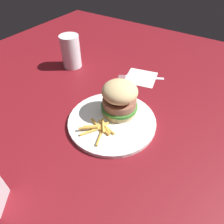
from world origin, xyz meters
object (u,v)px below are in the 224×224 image
(fork, at_px, (141,77))
(fries_pile, at_px, (99,128))
(sandwich, at_px, (120,98))
(plate, at_px, (112,121))
(drink_glass, at_px, (71,53))
(napkin, at_px, (141,77))

(fork, bearing_deg, fries_pile, -174.50)
(sandwich, height_order, fork, sandwich)
(plate, height_order, fork, plate)
(plate, distance_m, drink_glass, 0.37)
(napkin, distance_m, drink_glass, 0.29)
(napkin, xyz_separation_m, drink_glass, (-0.07, 0.28, 0.05))
(plate, xyz_separation_m, sandwich, (0.04, 0.00, 0.06))
(plate, relative_size, fork, 1.58)
(plate, distance_m, sandwich, 0.07)
(sandwich, relative_size, drink_glass, 0.86)
(fries_pile, relative_size, napkin, 0.84)
(fries_pile, relative_size, fork, 0.58)
(plate, bearing_deg, fries_pile, 169.52)
(sandwich, bearing_deg, napkin, 9.62)
(fork, relative_size, drink_glass, 1.28)
(plate, height_order, drink_glass, drink_glass)
(plate, relative_size, napkin, 2.32)
(napkin, bearing_deg, fries_pile, -174.77)
(fries_pile, xyz_separation_m, drink_glass, (0.24, 0.31, 0.04))
(fries_pile, bearing_deg, fork, 5.50)
(plate, xyz_separation_m, fries_pile, (-0.05, 0.01, 0.01))
(napkin, bearing_deg, sandwich, -170.38)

